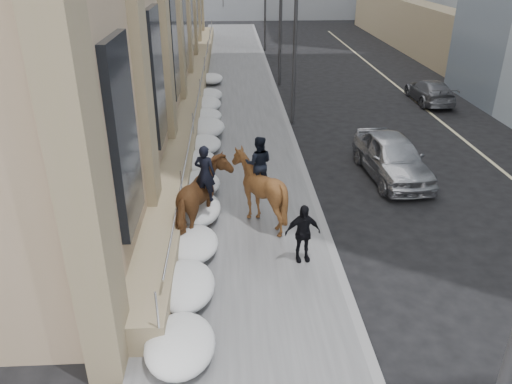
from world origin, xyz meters
TOP-DOWN VIEW (x-y plane):
  - ground at (0.00, 0.00)m, footprint 140.00×140.00m
  - sidewalk at (0.00, 10.00)m, footprint 5.00×80.00m
  - curb at (2.62, 10.00)m, footprint 0.24×80.00m
  - lane_line at (10.50, 10.00)m, footprint 0.15×70.00m
  - streetlight_mid at (2.74, 14.00)m, footprint 1.71×0.24m
  - traffic_signal at (2.07, 22.00)m, footprint 4.10×0.22m
  - snow_bank at (-1.42, 8.11)m, footprint 1.70×18.10m
  - mounted_horse_left at (-1.09, 3.14)m, footprint 1.93×2.86m
  - mounted_horse_right at (0.59, 3.75)m, footprint 2.01×2.21m
  - pedestrian at (1.66, 1.51)m, footprint 1.03×0.53m
  - car_silver at (5.87, 7.19)m, footprint 2.29×4.98m
  - car_grey at (11.14, 17.32)m, footprint 1.89×4.45m

SIDE VIEW (x-z plane):
  - ground at x=0.00m, z-range 0.00..0.00m
  - lane_line at x=10.50m, z-range 0.00..0.01m
  - sidewalk at x=0.00m, z-range 0.00..0.12m
  - curb at x=2.62m, z-range 0.00..0.12m
  - snow_bank at x=-1.42m, z-range 0.09..0.85m
  - car_grey at x=11.14m, z-range 0.00..1.28m
  - car_silver at x=5.87m, z-range 0.00..1.66m
  - pedestrian at x=1.66m, z-range 0.12..1.81m
  - mounted_horse_left at x=-1.09m, z-range -0.11..2.66m
  - mounted_horse_right at x=0.59m, z-range -0.06..2.71m
  - traffic_signal at x=2.07m, z-range 1.00..7.00m
  - streetlight_mid at x=2.74m, z-range 0.58..8.58m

